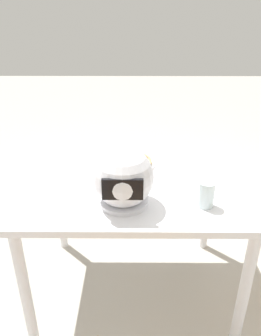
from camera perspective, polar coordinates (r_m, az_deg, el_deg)
The scene contains 6 objects.
ground_plane at distance 2.01m, azimuth 0.57°, elevation -20.45°, with size 14.00×14.00×0.00m, color #B2ADA3.
dining_table at distance 1.61m, azimuth 0.67°, elevation -4.61°, with size 1.08×0.86×0.72m.
pizza_plate at distance 1.69m, azimuth -0.64°, elevation 0.67°, with size 0.29×0.29×0.01m, color white.
pizza at distance 1.68m, azimuth -0.73°, elevation 1.22°, with size 0.26×0.26×0.05m.
motorcycle_helmet at distance 1.30m, azimuth -1.29°, elevation -1.88°, with size 0.25×0.25×0.25m.
drinking_glass at distance 1.35m, azimuth 13.37°, elevation -4.60°, with size 0.07×0.07×0.11m, color silver.
Camera 1 is at (0.01, 1.38, 1.45)m, focal length 34.03 mm.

